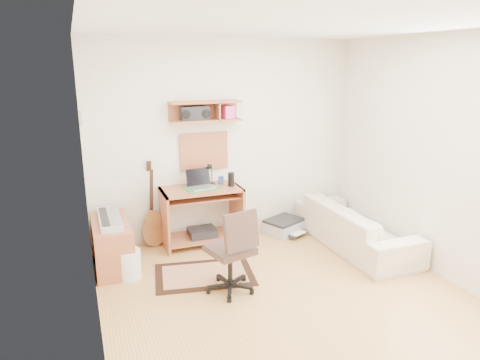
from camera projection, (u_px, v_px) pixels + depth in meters
name	position (u px, v px, depth m)	size (l,w,h in m)	color
floor	(291.00, 302.00, 4.37)	(3.60, 4.00, 0.01)	tan
ceiling	(301.00, 24.00, 3.69)	(3.60, 4.00, 0.01)	white
back_wall	(225.00, 140.00, 5.84)	(3.60, 0.01, 2.60)	silver
left_wall	(89.00, 195.00, 3.42)	(0.01, 4.00, 2.60)	silver
right_wall	(448.00, 160.00, 4.65)	(0.01, 4.00, 2.60)	silver
wall_shelf	(206.00, 111.00, 5.52)	(0.90, 0.25, 0.26)	#B0613E
cork_board	(204.00, 151.00, 5.75)	(0.64, 0.03, 0.49)	tan
wall_photo	(81.00, 118.00, 4.67)	(0.02, 0.20, 0.15)	#4C8CBF
desk	(202.00, 216.00, 5.69)	(1.00, 0.55, 0.75)	#B0613E
laptop	(202.00, 179.00, 5.54)	(0.32, 0.32, 0.24)	silver
speaker	(231.00, 179.00, 5.65)	(0.08, 0.08, 0.18)	black
desk_lamp	(212.00, 174.00, 5.74)	(0.09, 0.09, 0.28)	black
pencil_cup	(221.00, 180.00, 5.77)	(0.07, 0.07, 0.10)	#2F4E8E
boombox	(195.00, 113.00, 5.47)	(0.35, 0.16, 0.18)	black
rug	(204.00, 274.00, 4.91)	(1.08, 0.72, 0.01)	#D2B78C
task_chair	(230.00, 249.00, 4.46)	(0.47, 0.47, 0.92)	#3B2922
cabinet	(112.00, 244.00, 5.06)	(0.40, 0.90, 0.55)	#B0613E
music_keyboard	(110.00, 219.00, 4.98)	(0.24, 0.75, 0.07)	#B2B5BA
guitar	(152.00, 205.00, 5.55)	(0.30, 0.18, 1.11)	#935C2D
waste_basket	(129.00, 264.00, 4.82)	(0.27, 0.27, 0.32)	white
printer	(284.00, 227.00, 6.10)	(0.51, 0.39, 0.19)	#A5A8AA
sofa	(355.00, 219.00, 5.60)	(1.87, 0.55, 0.73)	beige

